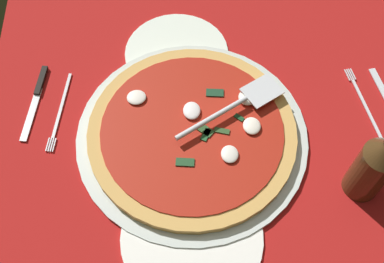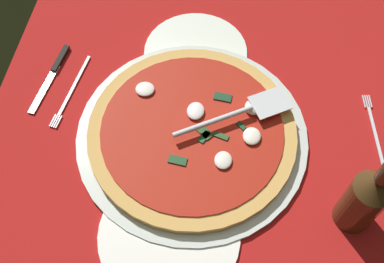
{
  "view_description": "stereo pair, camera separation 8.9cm",
  "coord_description": "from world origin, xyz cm",
  "px_view_note": "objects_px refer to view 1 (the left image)",
  "views": [
    {
      "loc": [
        -45.99,
        6.67,
        79.41
      ],
      "look_at": [
        -0.6,
        3.87,
        2.31
      ],
      "focal_mm": 43.18,
      "sensor_mm": 36.0,
      "label": 1
    },
    {
      "loc": [
        -45.66,
        -2.27,
        79.41
      ],
      "look_at": [
        -0.6,
        3.87,
        2.31
      ],
      "focal_mm": 43.18,
      "sensor_mm": 36.0,
      "label": 2
    }
  ],
  "objects_px": {
    "place_setting_far": "(48,104)",
    "beer_bottle": "(375,166)",
    "place_setting_near": "(379,109)",
    "pizza": "(193,131)",
    "pizza_server": "(235,106)",
    "dinner_plate_right": "(177,53)",
    "dinner_plate_left": "(192,237)"
  },
  "relations": [
    {
      "from": "beer_bottle",
      "to": "place_setting_far",
      "type": "bearing_deg",
      "value": 69.67
    },
    {
      "from": "dinner_plate_right",
      "to": "place_setting_near",
      "type": "height_order",
      "value": "place_setting_near"
    },
    {
      "from": "pizza_server",
      "to": "place_setting_near",
      "type": "relative_size",
      "value": 1.02
    },
    {
      "from": "dinner_plate_right",
      "to": "pizza_server",
      "type": "bearing_deg",
      "value": -148.94
    },
    {
      "from": "place_setting_far",
      "to": "beer_bottle",
      "type": "distance_m",
      "value": 0.64
    },
    {
      "from": "dinner_plate_right",
      "to": "beer_bottle",
      "type": "height_order",
      "value": "beer_bottle"
    },
    {
      "from": "dinner_plate_left",
      "to": "pizza",
      "type": "xyz_separation_m",
      "value": [
        0.2,
        -0.01,
        0.02
      ]
    },
    {
      "from": "pizza",
      "to": "pizza_server",
      "type": "relative_size",
      "value": 1.84
    },
    {
      "from": "pizza_server",
      "to": "place_setting_far",
      "type": "relative_size",
      "value": 0.97
    },
    {
      "from": "place_setting_far",
      "to": "place_setting_near",
      "type": "bearing_deg",
      "value": 93.85
    },
    {
      "from": "pizza_server",
      "to": "place_setting_far",
      "type": "height_order",
      "value": "pizza_server"
    },
    {
      "from": "pizza",
      "to": "place_setting_near",
      "type": "bearing_deg",
      "value": -83.9
    },
    {
      "from": "dinner_plate_left",
      "to": "dinner_plate_right",
      "type": "height_order",
      "value": "same"
    },
    {
      "from": "pizza",
      "to": "beer_bottle",
      "type": "relative_size",
      "value": 1.73
    },
    {
      "from": "dinner_plate_right",
      "to": "place_setting_far",
      "type": "bearing_deg",
      "value": 113.63
    },
    {
      "from": "dinner_plate_right",
      "to": "pizza_server",
      "type": "distance_m",
      "value": 0.21
    },
    {
      "from": "dinner_plate_left",
      "to": "pizza_server",
      "type": "distance_m",
      "value": 0.26
    },
    {
      "from": "dinner_plate_left",
      "to": "place_setting_near",
      "type": "bearing_deg",
      "value": -58.53
    },
    {
      "from": "place_setting_far",
      "to": "beer_bottle",
      "type": "bearing_deg",
      "value": 78.01
    },
    {
      "from": "dinner_plate_left",
      "to": "pizza",
      "type": "bearing_deg",
      "value": -3.87
    },
    {
      "from": "dinner_plate_right",
      "to": "pizza",
      "type": "height_order",
      "value": "pizza"
    },
    {
      "from": "place_setting_near",
      "to": "place_setting_far",
      "type": "xyz_separation_m",
      "value": [
        0.05,
        0.68,
        -0.0
      ]
    },
    {
      "from": "dinner_plate_right",
      "to": "pizza",
      "type": "bearing_deg",
      "value": -174.1
    },
    {
      "from": "pizza_server",
      "to": "place_setting_near",
      "type": "bearing_deg",
      "value": -29.27
    },
    {
      "from": "pizza_server",
      "to": "place_setting_far",
      "type": "xyz_separation_m",
      "value": [
        0.06,
        0.38,
        -0.05
      ]
    },
    {
      "from": "pizza",
      "to": "place_setting_far",
      "type": "distance_m",
      "value": 0.31
    },
    {
      "from": "dinner_plate_left",
      "to": "place_setting_far",
      "type": "height_order",
      "value": "place_setting_far"
    },
    {
      "from": "place_setting_near",
      "to": "beer_bottle",
      "type": "bearing_deg",
      "value": 144.85
    },
    {
      "from": "place_setting_far",
      "to": "dinner_plate_left",
      "type": "bearing_deg",
      "value": 51.39
    },
    {
      "from": "dinner_plate_left",
      "to": "place_setting_far",
      "type": "bearing_deg",
      "value": 43.04
    },
    {
      "from": "dinner_plate_right",
      "to": "pizza_server",
      "type": "relative_size",
      "value": 1.03
    },
    {
      "from": "pizza_server",
      "to": "place_setting_near",
      "type": "xyz_separation_m",
      "value": [
        0.01,
        -0.3,
        -0.05
      ]
    }
  ]
}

